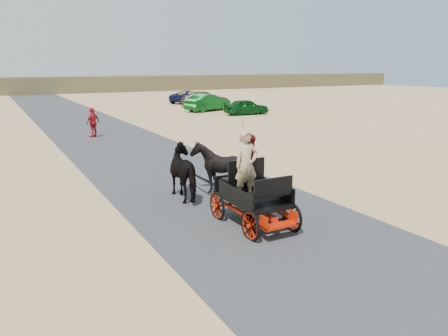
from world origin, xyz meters
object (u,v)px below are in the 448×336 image
car_a (246,107)px  car_b (208,103)px  carriage (253,211)px  horse_left (187,172)px  horse_right (218,168)px  car_c (205,99)px  car_d (189,97)px  pedestrian (93,122)px

car_a → car_b: 4.50m
carriage → horse_left: 3.09m
carriage → horse_left: horse_left is taller
horse_left → horse_right: 1.10m
car_c → car_d: 4.14m
car_b → pedestrian: bearing=110.3°
carriage → car_d: (14.09, 35.47, 0.33)m
car_b → car_d: 8.92m
horse_right → pedestrian: 13.62m
horse_left → car_c: 31.86m
pedestrian → car_c: bearing=-171.5°
car_b → car_c: 4.95m
car_b → car_d: bearing=-32.0°
pedestrian → car_c: (14.50, 14.75, -0.13)m
carriage → car_b: (12.06, 26.78, 0.41)m
pedestrian → car_d: (14.58, 18.89, -0.18)m
carriage → pedestrian: pedestrian is taller
horse_right → car_a: horse_right is taller
pedestrian → car_c: size_ratio=0.34×
pedestrian → car_b: 16.17m
horse_left → horse_right: horse_right is taller
car_a → car_c: size_ratio=0.76×
car_b → car_d: (2.03, 8.69, -0.08)m
carriage → car_b: car_b is taller
carriage → car_c: size_ratio=0.47×
car_a → pedestrian: bearing=114.7°
carriage → horse_left: size_ratio=1.20×
carriage → car_d: bearing=68.3°
carriage → car_d: size_ratio=0.48×
car_a → car_d: car_d is taller
pedestrian → car_a: (14.08, 5.97, -0.21)m
pedestrian → car_d: 23.86m
horse_left → horse_right: size_ratio=1.18×
carriage → car_c: bearing=65.9°
horse_right → car_a: size_ratio=0.44×
horse_left → pedestrian: 13.58m
car_c → pedestrian: bearing=154.6°
pedestrian → car_a: size_ratio=0.45×
car_d → carriage: bearing=128.9°
car_c → horse_right: bearing=173.7°
horse_left → car_b: horse_left is taller
car_b → car_c: (1.95, 4.55, -0.03)m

